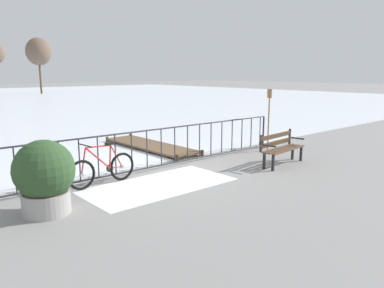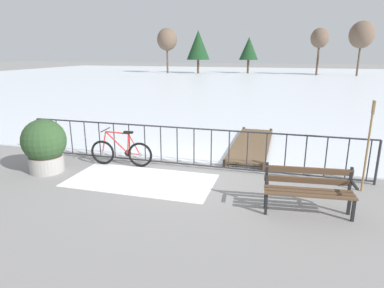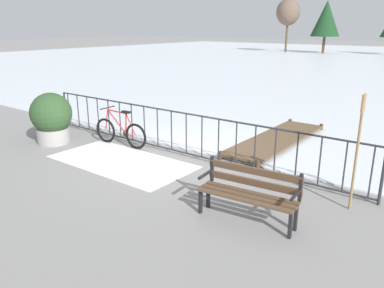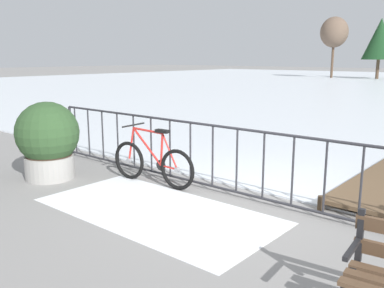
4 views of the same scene
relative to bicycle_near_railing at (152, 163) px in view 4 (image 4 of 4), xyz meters
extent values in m
plane|color=gray|center=(1.67, 0.35, -0.37)|extent=(160.00, 160.00, 0.00)
cube|color=white|center=(0.93, -0.85, -0.36)|extent=(3.42, 1.71, 0.01)
cylinder|color=#2D2D33|center=(1.67, 0.35, 0.68)|extent=(9.00, 0.04, 0.04)
cylinder|color=#2D2D33|center=(1.67, 0.35, -0.29)|extent=(9.00, 0.04, 0.04)
cylinder|color=#2D2D33|center=(-2.83, 0.35, 0.16)|extent=(0.06, 0.06, 1.05)
cylinder|color=#2D2D33|center=(-2.65, 0.35, 0.20)|extent=(0.03, 0.03, 0.97)
cylinder|color=#2D2D33|center=(-2.20, 0.35, 0.20)|extent=(0.03, 0.03, 0.97)
cylinder|color=#2D2D33|center=(-1.74, 0.35, 0.20)|extent=(0.03, 0.03, 0.97)
cylinder|color=#2D2D33|center=(-1.29, 0.35, 0.20)|extent=(0.03, 0.03, 0.97)
cylinder|color=#2D2D33|center=(-0.83, 0.35, 0.20)|extent=(0.03, 0.03, 0.97)
cylinder|color=#2D2D33|center=(-0.38, 0.35, 0.20)|extent=(0.03, 0.03, 0.97)
cylinder|color=#2D2D33|center=(0.08, 0.35, 0.20)|extent=(0.03, 0.03, 0.97)
cylinder|color=#2D2D33|center=(0.53, 0.35, 0.20)|extent=(0.03, 0.03, 0.97)
cylinder|color=#2D2D33|center=(0.99, 0.35, 0.20)|extent=(0.03, 0.03, 0.97)
cylinder|color=#2D2D33|center=(1.44, 0.35, 0.20)|extent=(0.03, 0.03, 0.97)
cylinder|color=#2D2D33|center=(1.90, 0.35, 0.20)|extent=(0.03, 0.03, 0.97)
cylinder|color=#2D2D33|center=(2.35, 0.35, 0.20)|extent=(0.03, 0.03, 0.97)
cylinder|color=#2D2D33|center=(2.81, 0.35, 0.20)|extent=(0.03, 0.03, 0.97)
cylinder|color=#2D2D33|center=(3.26, 0.35, 0.20)|extent=(0.03, 0.03, 0.97)
torus|color=black|center=(0.52, 0.04, -0.04)|extent=(0.66, 0.11, 0.66)
cylinder|color=gray|center=(0.52, 0.04, -0.04)|extent=(0.08, 0.07, 0.08)
torus|color=black|center=(-0.53, -0.04, -0.04)|extent=(0.66, 0.11, 0.66)
cylinder|color=gray|center=(-0.53, -0.04, -0.04)|extent=(0.08, 0.07, 0.08)
cylinder|color=red|center=(0.21, 0.02, 0.25)|extent=(0.08, 0.04, 0.53)
cylinder|color=red|center=(-0.11, -0.01, 0.26)|extent=(0.61, 0.09, 0.59)
cylinder|color=red|center=(-0.09, -0.01, 0.53)|extent=(0.63, 0.09, 0.07)
cylinder|color=red|center=(0.35, 0.03, -0.03)|extent=(0.34, 0.06, 0.05)
cylinder|color=red|center=(0.37, 0.03, 0.24)|extent=(0.32, 0.05, 0.56)
cylinder|color=red|center=(-0.46, -0.04, 0.25)|extent=(0.16, 0.04, 0.59)
cube|color=black|center=(0.23, 0.02, 0.55)|extent=(0.25, 0.12, 0.05)
cylinder|color=black|center=(-0.40, -0.03, 0.59)|extent=(0.07, 0.52, 0.03)
cylinder|color=black|center=(0.18, 0.01, -0.02)|extent=(0.18, 0.03, 0.18)
cube|color=black|center=(3.83, -1.40, 0.30)|extent=(0.05, 0.05, 0.45)
cube|color=black|center=(3.86, -1.65, 0.27)|extent=(0.08, 0.40, 0.04)
cylinder|color=#9E9B96|center=(-1.61, -0.92, -0.17)|extent=(0.84, 0.84, 0.40)
cylinder|color=#38281E|center=(-1.61, -0.92, 0.04)|extent=(0.77, 0.77, 0.02)
sphere|color=#2D4C28|center=(-1.61, -0.92, 0.44)|extent=(1.08, 1.08, 1.08)
cylinder|color=#433323|center=(2.65, 0.65, -0.27)|extent=(0.10, 0.10, 0.20)
cylinder|color=brown|center=(-11.93, 36.85, 1.47)|extent=(0.24, 0.24, 3.67)
ellipsoid|color=brown|center=(-11.93, 36.85, 4.11)|extent=(2.70, 2.70, 2.97)
cylinder|color=brown|center=(-7.77, 37.63, 1.17)|extent=(0.30, 0.30, 3.08)
cone|color=#193D1E|center=(-7.77, 37.63, 3.38)|extent=(3.13, 3.13, 3.80)
camera|label=1|loc=(-3.89, -7.46, 2.13)|focal=35.24mm
camera|label=2|loc=(4.08, -7.59, 2.57)|focal=31.21mm
camera|label=3|loc=(7.25, -6.45, 2.63)|focal=35.71mm
camera|label=4|loc=(4.83, -4.70, 1.71)|focal=39.15mm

